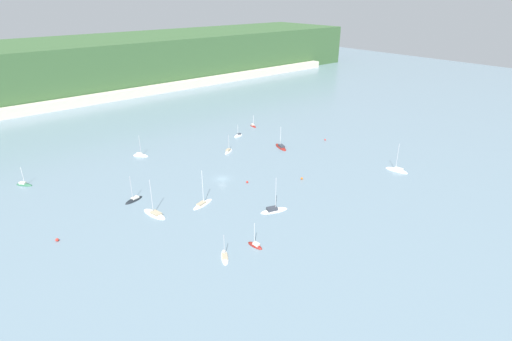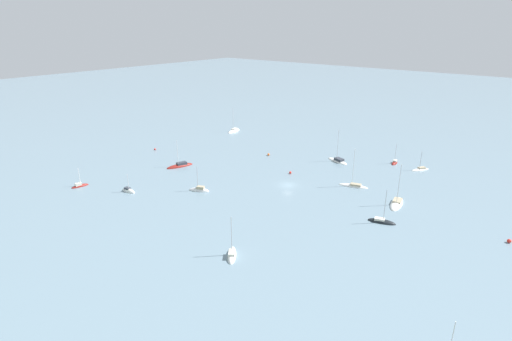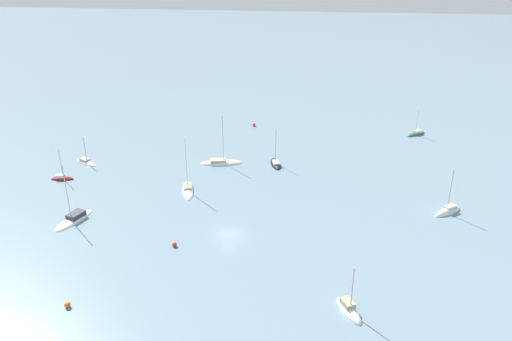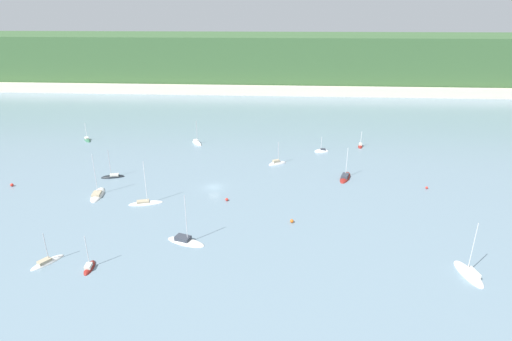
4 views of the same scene
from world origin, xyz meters
name	(u,v)px [view 3 (image 3 of 4)]	position (x,y,z in m)	size (l,w,h in m)	color
ground_plane	(229,235)	(0.00, 0.00, 0.00)	(600.00, 600.00, 0.00)	slate
sailboat_0	(86,163)	(-24.51, -35.21, 0.09)	(4.71, 6.12, 6.54)	white
sailboat_3	(416,134)	(-51.38, 37.06, 0.11)	(4.77, 5.46, 7.10)	#2D6647
sailboat_4	(276,164)	(-28.80, 4.76, 0.09)	(6.44, 3.52, 8.72)	black
sailboat_6	(448,212)	(-11.94, 36.11, 0.11)	(5.03, 5.73, 9.17)	white
sailboat_8	(349,311)	(16.06, 18.14, 0.12)	(5.75, 4.06, 7.72)	silver
sailboat_9	(74,220)	(-1.16, -26.62, 0.15)	(8.58, 5.16, 10.88)	white
sailboat_10	(188,190)	(-14.53, -10.51, 0.11)	(8.21, 4.17, 11.28)	white
sailboat_11	(221,163)	(-27.93, -6.74, 0.08)	(4.33, 9.20, 11.36)	white
sailboat_12	(62,179)	(-16.13, -36.30, 0.12)	(2.02, 4.65, 7.08)	maroon
mooring_buoy_0	(67,305)	(19.86, -17.31, 0.39)	(0.78, 0.78, 0.78)	orange
mooring_buoy_2	(254,125)	(-52.52, -2.99, 0.41)	(0.81, 0.81, 0.81)	red
mooring_buoy_3	(174,244)	(4.43, -7.71, 0.37)	(0.73, 0.73, 0.73)	red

